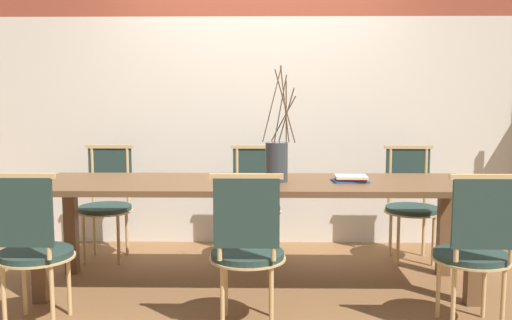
# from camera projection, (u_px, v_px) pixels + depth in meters

# --- Properties ---
(ground_plane) EXTENTS (16.00, 16.00, 0.00)m
(ground_plane) POSITION_uv_depth(u_px,v_px,m) (256.00, 287.00, 4.07)
(ground_plane) COLOR brown
(wall_rear) EXTENTS (12.00, 0.06, 3.20)m
(wall_rear) POSITION_uv_depth(u_px,v_px,m) (258.00, 68.00, 5.13)
(wall_rear) COLOR beige
(wall_rear) RESTS_ON ground_plane
(dining_table) EXTENTS (3.05, 0.83, 0.77)m
(dining_table) POSITION_uv_depth(u_px,v_px,m) (256.00, 194.00, 3.99)
(dining_table) COLOR brown
(dining_table) RESTS_ON ground_plane
(chair_near_leftend) EXTENTS (0.45, 0.45, 0.94)m
(chair_near_leftend) POSITION_uv_depth(u_px,v_px,m) (32.00, 246.00, 3.32)
(chair_near_leftend) COLOR #233833
(chair_near_leftend) RESTS_ON ground_plane
(chair_near_left) EXTENTS (0.45, 0.45, 0.94)m
(chair_near_left) POSITION_uv_depth(u_px,v_px,m) (247.00, 246.00, 3.30)
(chair_near_left) COLOR #233833
(chair_near_left) RESTS_ON ground_plane
(chair_near_center) EXTENTS (0.45, 0.45, 0.94)m
(chair_near_center) POSITION_uv_depth(u_px,v_px,m) (475.00, 247.00, 3.28)
(chair_near_center) COLOR #233833
(chair_near_center) RESTS_ON ground_plane
(chair_far_leftend) EXTENTS (0.45, 0.45, 0.94)m
(chair_far_leftend) POSITION_uv_depth(u_px,v_px,m) (107.00, 199.00, 4.74)
(chair_far_leftend) COLOR #233833
(chair_far_leftend) RESTS_ON ground_plane
(chair_far_left) EXTENTS (0.45, 0.45, 0.94)m
(chair_far_left) POSITION_uv_depth(u_px,v_px,m) (254.00, 200.00, 4.72)
(chair_far_left) COLOR #233833
(chair_far_left) RESTS_ON ground_plane
(chair_far_center) EXTENTS (0.45, 0.45, 0.94)m
(chair_far_center) POSITION_uv_depth(u_px,v_px,m) (411.00, 200.00, 4.70)
(chair_far_center) COLOR #233833
(chair_far_center) RESTS_ON ground_plane
(vase_centerpiece) EXTENTS (0.24, 0.27, 0.80)m
(vase_centerpiece) POSITION_uv_depth(u_px,v_px,m) (277.00, 160.00, 3.96)
(vase_centerpiece) COLOR #33383D
(vase_centerpiece) RESTS_ON dining_table
(book_stack) EXTENTS (0.26, 0.20, 0.05)m
(book_stack) POSITION_uv_depth(u_px,v_px,m) (351.00, 179.00, 3.95)
(book_stack) COLOR #234C8C
(book_stack) RESTS_ON dining_table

